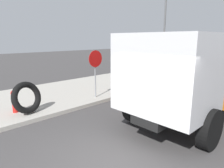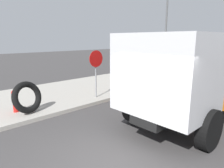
{
  "view_description": "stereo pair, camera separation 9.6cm",
  "coord_description": "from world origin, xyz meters",
  "views": [
    {
      "loc": [
        -3.03,
        -2.62,
        2.85
      ],
      "look_at": [
        2.06,
        2.56,
        1.24
      ],
      "focal_mm": 32.82,
      "sensor_mm": 36.0,
      "label": 1
    },
    {
      "loc": [
        -2.96,
        -2.68,
        2.85
      ],
      "look_at": [
        2.06,
        2.56,
        1.24
      ],
      "focal_mm": 32.82,
      "sensor_mm": 36.0,
      "label": 2
    }
  ],
  "objects": [
    {
      "name": "sidewalk_curb",
      "position": [
        0.0,
        6.5,
        0.07
      ],
      "size": [
        36.0,
        5.0,
        0.15
      ],
      "primitive_type": "cube",
      "color": "#ADA89E",
      "rests_on": "ground"
    },
    {
      "name": "fire_hydrant",
      "position": [
        -0.51,
        5.1,
        0.61
      ],
      "size": [
        0.23,
        0.51,
        0.86
      ],
      "color": "red",
      "rests_on": "sidewalk_curb"
    },
    {
      "name": "loose_tire",
      "position": [
        -0.22,
        4.68,
        0.75
      ],
      "size": [
        1.27,
        0.79,
        1.2
      ],
      "primitive_type": "torus",
      "rotation": [
        1.31,
        0.0,
        0.24
      ],
      "color": "black",
      "rests_on": "sidewalk_curb"
    },
    {
      "name": "stop_sign",
      "position": [
        2.94,
        4.53,
        1.67
      ],
      "size": [
        0.76,
        0.08,
        2.19
      ],
      "color": "gray",
      "rests_on": "sidewalk_curb"
    },
    {
      "name": "dump_truck_orange",
      "position": [
        4.39,
        0.33,
        1.61
      ],
      "size": [
        7.04,
        2.89,
        3.0
      ],
      "color": "orange",
      "rests_on": "ground"
    },
    {
      "name": "street_light_pole",
      "position": [
        9.25,
        4.92,
        2.91
      ],
      "size": [
        0.12,
        0.12,
        5.52
      ],
      "primitive_type": "cylinder",
      "color": "#595B5E",
      "rests_on": "sidewalk_curb"
    }
  ]
}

